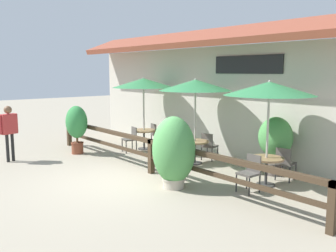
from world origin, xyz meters
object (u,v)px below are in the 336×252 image
object	(u,v)px
dining_table_middle	(195,145)
potted_plant_entrance_palm	(275,140)
potted_plant_corner_fern	(77,125)
pedestrian	(9,126)
chair_middle_wallside	(209,145)
patio_umbrella_middle	(195,85)
chair_middle_streetside	(179,151)
dining_table_far	(266,163)
patio_umbrella_far	(269,89)
dining_table_near	(144,134)
chair_near_wallside	(157,134)
patio_umbrella_near	(143,83)
chair_far_streetside	(250,171)
chair_far_wallside	(285,162)
chair_near_streetside	(131,138)
potted_plant_broad_leaf	(174,151)

from	to	relation	value
dining_table_middle	potted_plant_entrance_palm	size ratio (longest dim) A/B	0.53
potted_plant_corner_fern	pedestrian	world-z (taller)	pedestrian
pedestrian	potted_plant_corner_fern	bearing A→B (deg)	-21.37
potted_plant_entrance_palm	chair_middle_wallside	bearing A→B (deg)	-176.16
patio_umbrella_middle	chair_middle_streetside	distance (m)	2.00
dining_table_far	potted_plant_corner_fern	bearing A→B (deg)	-163.10
pedestrian	dining_table_far	bearing A→B (deg)	-72.06
dining_table_middle	patio_umbrella_far	distance (m)	3.30
dining_table_near	dining_table_far	world-z (taller)	same
dining_table_far	chair_middle_wallside	bearing A→B (deg)	163.07
dining_table_near	potted_plant_corner_fern	bearing A→B (deg)	-111.51
dining_table_middle	pedestrian	size ratio (longest dim) A/B	0.48
chair_middle_streetside	chair_middle_wallside	bearing A→B (deg)	98.17
dining_table_far	potted_plant_entrance_palm	xyz separation A→B (m)	(-0.44, 1.00, 0.40)
chair_near_wallside	chair_middle_wallside	xyz separation A→B (m)	(2.75, -0.06, 0.00)
patio_umbrella_near	chair_far_streetside	size ratio (longest dim) A/B	2.98
patio_umbrella_middle	chair_middle_wallside	bearing A→B (deg)	92.99
chair_near_wallside	chair_far_wallside	world-z (taller)	same
chair_near_streetside	chair_near_wallside	distance (m)	1.26
chair_middle_streetside	chair_far_wallside	size ratio (longest dim) A/B	1.00
chair_near_streetside	dining_table_middle	xyz separation A→B (m)	(2.65, 0.55, 0.07)
patio_umbrella_middle	chair_middle_wallside	distance (m)	2.00
pedestrian	chair_middle_streetside	bearing A→B (deg)	-60.70
patio_umbrella_far	pedestrian	world-z (taller)	patio_umbrella_far
patio_umbrella_near	chair_far_wallside	size ratio (longest dim) A/B	2.98
dining_table_far	chair_far_streetside	world-z (taller)	chair_far_streetside
potted_plant_broad_leaf	pedestrian	size ratio (longest dim) A/B	1.00
chair_near_streetside	potted_plant_corner_fern	world-z (taller)	potted_plant_corner_fern
patio_umbrella_far	dining_table_far	xyz separation A→B (m)	(0.00, -0.00, -1.83)
chair_middle_wallside	pedestrian	world-z (taller)	pedestrian
chair_middle_wallside	dining_table_far	xyz separation A→B (m)	(2.77, -0.84, 0.07)
potted_plant_corner_fern	pedestrian	distance (m)	2.15
potted_plant_entrance_palm	dining_table_far	bearing A→B (deg)	-66.12
patio_umbrella_middle	chair_far_streetside	world-z (taller)	patio_umbrella_middle
chair_middle_wallside	pedestrian	xyz separation A→B (m)	(-3.85, -4.89, 0.63)
chair_middle_wallside	potted_plant_entrance_palm	distance (m)	2.38
patio_umbrella_middle	dining_table_middle	world-z (taller)	patio_umbrella_middle
chair_near_wallside	patio_umbrella_near	bearing A→B (deg)	105.97
potted_plant_corner_fern	chair_near_wallside	bearing A→B (deg)	74.02
dining_table_middle	pedestrian	xyz separation A→B (m)	(-3.88, -4.25, 0.56)
patio_umbrella_near	chair_near_wallside	distance (m)	2.00
dining_table_near	chair_middle_streetside	distance (m)	2.82
dining_table_middle	potted_plant_entrance_palm	bearing A→B (deg)	19.32
potted_plant_broad_leaf	potted_plant_corner_fern	bearing A→B (deg)	-179.34
chair_near_wallside	chair_far_wallside	size ratio (longest dim) A/B	1.00
patio_umbrella_middle	chair_far_streetside	size ratio (longest dim) A/B	2.98
chair_middle_wallside	dining_table_far	size ratio (longest dim) A/B	1.03
chair_near_wallside	pedestrian	size ratio (longest dim) A/B	0.50
chair_middle_wallside	potted_plant_entrance_palm	world-z (taller)	potted_plant_entrance_palm
potted_plant_entrance_palm	pedestrian	world-z (taller)	pedestrian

